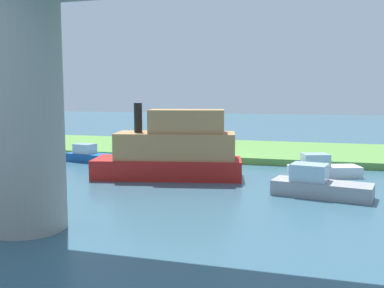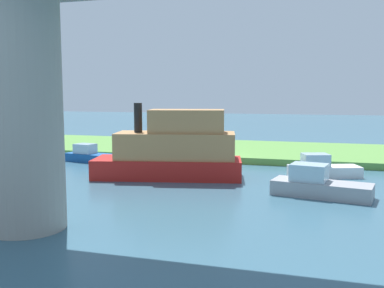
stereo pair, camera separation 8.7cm
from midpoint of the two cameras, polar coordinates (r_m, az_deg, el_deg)
The scene contains 10 objects.
ground_plane at distance 33.03m, azimuth 2.34°, elevation -2.48°, with size 160.00×160.00×0.00m, color #386075.
grassy_bank at distance 38.79m, azimuth 4.48°, elevation -0.77°, with size 80.00×12.00×0.50m, color #5B9342.
bridge_pylon at distance 17.74m, azimuth -21.22°, elevation 3.65°, with size 2.97×2.97×8.89m, color #9E998E.
person_on_bank at distance 36.65m, azimuth -1.68°, elevation 0.32°, with size 0.49×0.49×1.39m.
mooring_post at distance 35.68m, azimuth -4.55°, elevation -0.20°, with size 0.20×0.20×1.00m, color brown.
skiff_small at distance 27.09m, azimuth -2.63°, elevation -0.82°, with size 9.51×4.85×4.64m.
motorboat_white at distance 34.46m, azimuth -13.31°, elevation -1.46°, with size 4.28×2.19×1.36m.
motorboat_red at distance 35.65m, azimuth -22.96°, elevation -1.54°, with size 4.34×2.63×1.36m.
riverboat_paddlewheel at distance 28.75m, azimuth 16.48°, elevation -3.07°, with size 4.65×2.88×1.46m.
houseboat_blue at distance 23.29m, azimuth 16.06°, elevation -5.14°, with size 5.14×2.64×1.63m.
Camera 1 is at (-7.80, 31.67, 5.23)m, focal length 40.96 mm.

